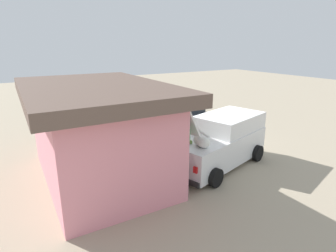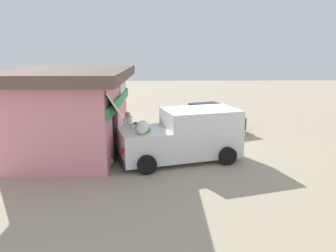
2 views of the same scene
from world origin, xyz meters
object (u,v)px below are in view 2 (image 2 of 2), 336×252
(delivery_van, at_px, (184,135))
(customer_bending, at_px, (131,138))
(parked_sedan, at_px, (210,116))
(unloaded_banana_pile, at_px, (103,163))
(storefront_bar, at_px, (74,109))
(vendor_standing, at_px, (128,129))
(paint_bucket, at_px, (136,131))

(delivery_van, distance_m, customer_bending, 1.93)
(parked_sedan, xyz_separation_m, unloaded_banana_pile, (-5.87, 4.57, -0.38))
(unloaded_banana_pile, bearing_deg, customer_bending, -55.12)
(storefront_bar, xyz_separation_m, customer_bending, (-1.49, -2.37, -0.81))
(storefront_bar, height_order, vendor_standing, storefront_bar)
(paint_bucket, bearing_deg, vendor_standing, 177.27)
(customer_bending, bearing_deg, paint_bucket, 1.49)
(delivery_van, distance_m, unloaded_banana_pile, 3.04)
(customer_bending, distance_m, paint_bucket, 3.80)
(parked_sedan, bearing_deg, customer_bending, 144.99)
(storefront_bar, distance_m, unloaded_banana_pile, 2.98)
(delivery_van, height_order, paint_bucket, delivery_van)
(parked_sedan, height_order, vendor_standing, vendor_standing)
(delivery_van, height_order, customer_bending, delivery_van)
(storefront_bar, distance_m, customer_bending, 2.92)
(delivery_van, height_order, vendor_standing, delivery_van)
(storefront_bar, bearing_deg, parked_sedan, -58.21)
(storefront_bar, bearing_deg, vendor_standing, -95.76)
(delivery_van, xyz_separation_m, paint_bucket, (3.56, 2.02, -0.74))
(delivery_van, xyz_separation_m, unloaded_banana_pile, (-0.81, 2.83, -0.73))
(vendor_standing, bearing_deg, customer_bending, -170.46)
(parked_sedan, bearing_deg, delivery_van, 161.00)
(storefront_bar, bearing_deg, unloaded_banana_pile, -145.54)
(unloaded_banana_pile, xyz_separation_m, paint_bucket, (4.37, -0.81, -0.02))
(parked_sedan, height_order, paint_bucket, parked_sedan)
(storefront_bar, height_order, unloaded_banana_pile, storefront_bar)
(vendor_standing, bearing_deg, delivery_van, -117.12)
(delivery_van, bearing_deg, customer_bending, 95.35)
(unloaded_banana_pile, bearing_deg, vendor_standing, -19.98)
(paint_bucket, bearing_deg, parked_sedan, -68.32)
(storefront_bar, relative_size, delivery_van, 1.32)
(customer_bending, relative_size, paint_bucket, 3.83)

